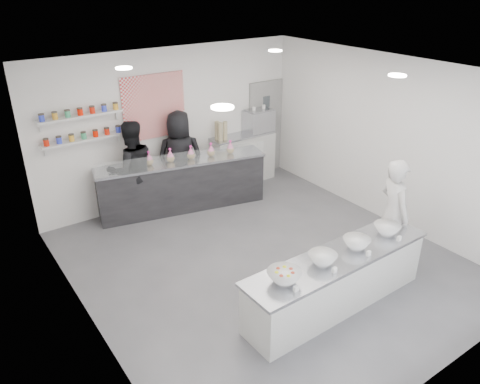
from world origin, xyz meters
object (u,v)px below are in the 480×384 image
(prep_counter, at_px, (337,281))
(espresso_machine, at_px, (259,121))
(woman_prep, at_px, (393,213))
(staff_left, at_px, (132,170))
(back_bar, at_px, (182,185))
(espresso_ledge, at_px, (243,158))
(staff_right, at_px, (180,158))

(prep_counter, xyz_separation_m, espresso_machine, (1.81, 4.20, 0.92))
(prep_counter, bearing_deg, woman_prep, 10.20)
(prep_counter, distance_m, staff_left, 4.27)
(back_bar, relative_size, espresso_ledge, 2.20)
(espresso_machine, distance_m, woman_prep, 3.95)
(espresso_ledge, bearing_deg, espresso_machine, 0.00)
(prep_counter, bearing_deg, staff_left, 105.20)
(espresso_machine, height_order, staff_right, staff_right)
(espresso_machine, bearing_deg, staff_right, -176.44)
(prep_counter, height_order, woman_prep, woman_prep)
(espresso_machine, bearing_deg, prep_counter, -113.37)
(back_bar, distance_m, staff_right, 0.52)
(prep_counter, bearing_deg, staff_right, 91.59)
(woman_prep, distance_m, staff_left, 4.62)
(espresso_ledge, relative_size, woman_prep, 0.83)
(back_bar, height_order, staff_left, staff_left)
(espresso_ledge, xyz_separation_m, staff_right, (-1.58, -0.12, 0.39))
(staff_left, bearing_deg, back_bar, 172.14)
(espresso_ledge, bearing_deg, back_bar, -167.58)
(prep_counter, distance_m, staff_right, 4.11)
(prep_counter, xyz_separation_m, woman_prep, (1.46, 0.29, 0.48))
(espresso_machine, bearing_deg, espresso_ledge, 180.00)
(espresso_ledge, bearing_deg, woman_prep, -89.13)
(back_bar, distance_m, espresso_machine, 2.30)
(prep_counter, bearing_deg, espresso_machine, 65.65)
(woman_prep, relative_size, staff_left, 0.94)
(prep_counter, height_order, espresso_machine, espresso_machine)
(back_bar, relative_size, staff_right, 1.72)
(prep_counter, relative_size, staff_left, 1.58)
(prep_counter, distance_m, back_bar, 3.84)
(woman_prep, bearing_deg, prep_counter, 120.11)
(prep_counter, xyz_separation_m, staff_right, (-0.18, 4.07, 0.54))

